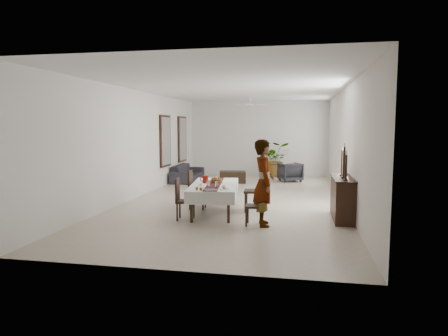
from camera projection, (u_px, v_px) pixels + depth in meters
floor at (237, 199)px, 11.78m from camera, size 6.00×12.00×0.00m
ceiling at (237, 89)px, 11.44m from camera, size 6.00×12.00×0.02m
wall_back at (258, 138)px, 17.47m from camera, size 6.00×0.02×3.20m
wall_front at (173, 163)px, 5.75m from camera, size 6.00×0.02×3.20m
wall_left at (140, 144)px, 12.17m from camera, size 0.02×12.00×3.20m
wall_right at (344, 145)px, 11.05m from camera, size 0.02×12.00×3.20m
dining_table_top at (214, 185)px, 9.84m from camera, size 1.21×2.35×0.05m
table_leg_fl at (191, 208)px, 8.84m from camera, size 0.07×0.07×0.66m
table_leg_fr at (229, 208)px, 8.79m from camera, size 0.07×0.07×0.66m
table_leg_bl at (203, 192)px, 10.96m from camera, size 0.07×0.07×0.66m
table_leg_br at (233, 192)px, 10.91m from camera, size 0.07×0.07×0.66m
tablecloth_top at (214, 184)px, 9.83m from camera, size 1.40×2.54×0.01m
tablecloth_drape_left at (192, 189)px, 9.88m from camera, size 0.31×2.40×0.28m
tablecloth_drape_right at (236, 190)px, 9.81m from camera, size 0.31×2.40×0.28m
tablecloth_drape_near at (209, 198)px, 8.65m from camera, size 1.10×0.15×0.28m
tablecloth_drape_far at (218, 183)px, 11.04m from camera, size 1.10×0.15×0.28m
table_runner at (214, 184)px, 9.83m from camera, size 0.61×2.36×0.00m
red_pitcher at (205, 179)px, 9.98m from camera, size 0.16×0.16×0.19m
pitcher_handle at (202, 179)px, 9.98m from camera, size 0.11×0.03×0.11m
wine_glass_near at (217, 184)px, 9.21m from camera, size 0.07×0.07×0.16m
wine_glass_mid at (208, 184)px, 9.32m from camera, size 0.07×0.07×0.16m
teacup_right at (224, 186)px, 9.25m from camera, size 0.08×0.08×0.06m
saucer_right at (224, 187)px, 9.26m from camera, size 0.14×0.14×0.01m
teacup_left at (201, 185)px, 9.52m from camera, size 0.08×0.08×0.06m
saucer_left at (201, 186)px, 9.52m from camera, size 0.14×0.14×0.01m
plate_near_right at (225, 189)px, 8.97m from camera, size 0.22×0.22×0.01m
bread_near_right at (225, 188)px, 8.97m from camera, size 0.08×0.08×0.08m
plate_near_left at (199, 188)px, 9.15m from camera, size 0.22×0.22×0.01m
plate_far_left at (205, 181)px, 10.36m from camera, size 0.22×0.22×0.01m
serving_tray at (210, 190)px, 8.85m from camera, size 0.34×0.34×0.02m
jam_jar_a at (201, 189)px, 8.84m from camera, size 0.06×0.06×0.07m
jam_jar_b at (197, 189)px, 8.90m from camera, size 0.06×0.06×0.07m
fruit_basket at (217, 181)px, 10.06m from camera, size 0.28×0.28×0.09m
fruit_red at (218, 178)px, 10.07m from camera, size 0.08×0.08×0.08m
fruit_green at (216, 178)px, 10.08m from camera, size 0.07×0.07×0.07m
fruit_yellow at (217, 178)px, 10.00m from camera, size 0.08×0.08×0.08m
chair_right_near_seat at (255, 206)px, 8.60m from camera, size 0.40×0.40×0.04m
chair_right_near_leg_fl at (261, 218)px, 8.44m from camera, size 0.04×0.04×0.39m
chair_right_near_leg_fr at (263, 215)px, 8.76m from camera, size 0.04×0.04×0.39m
chair_right_near_leg_bl at (246, 218)px, 8.50m from camera, size 0.04×0.04×0.39m
chair_right_near_leg_br at (248, 214)px, 8.81m from camera, size 0.04×0.04×0.39m
chair_right_near_back at (263, 194)px, 8.54m from camera, size 0.04×0.40×0.50m
chair_right_far_seat at (254, 191)px, 10.00m from camera, size 0.51×0.51×0.06m
chair_right_far_leg_fl at (261, 204)px, 9.80m from camera, size 0.05×0.05×0.48m
chair_right_far_leg_fr at (262, 201)px, 10.20m from camera, size 0.05×0.05×0.48m
chair_right_far_leg_bl at (245, 203)px, 9.86m from camera, size 0.05×0.05×0.48m
chair_right_far_leg_br at (247, 200)px, 10.25m from camera, size 0.05×0.05×0.48m
chair_right_far_back at (263, 178)px, 9.94m from camera, size 0.07×0.49×0.62m
chair_left_near_seat at (186, 201)px, 9.10m from camera, size 0.45×0.45×0.05m
chair_left_near_leg_fl at (180, 209)px, 9.30m from camera, size 0.04×0.04×0.40m
chair_left_near_leg_fr at (177, 213)px, 8.97m from camera, size 0.04×0.04×0.40m
chair_left_near_leg_bl at (194, 210)px, 9.27m from camera, size 0.04×0.04×0.40m
chair_left_near_leg_br at (192, 213)px, 8.95m from camera, size 0.04×0.04×0.40m
chair_left_near_back at (177, 189)px, 9.08m from camera, size 0.08×0.41×0.51m
chair_left_far_seat at (198, 192)px, 10.32m from camera, size 0.44×0.44×0.05m
chair_left_far_leg_fl at (192, 199)px, 10.54m from camera, size 0.04×0.04×0.42m
chair_left_far_leg_fr at (190, 202)px, 10.20m from camera, size 0.04×0.04×0.42m
chair_left_far_leg_bl at (205, 200)px, 10.49m from camera, size 0.04×0.04×0.42m
chair_left_far_leg_br at (203, 202)px, 10.15m from camera, size 0.04×0.04×0.42m
chair_left_far_back at (190, 181)px, 10.31m from camera, size 0.06×0.42×0.54m
woman at (264, 183)px, 8.52m from camera, size 0.58×0.76×1.86m
sideboard_body at (342, 199)px, 9.18m from camera, size 0.42×1.56×0.94m
sideboard_top at (343, 178)px, 9.13m from camera, size 0.46×1.62×0.03m
candlestick_near_base at (346, 180)px, 8.57m from camera, size 0.10×0.10×0.03m
candlestick_near_shaft at (346, 167)px, 8.54m from camera, size 0.05×0.05×0.52m
candlestick_near_candle at (346, 153)px, 8.51m from camera, size 0.04×0.04×0.08m
candlestick_mid_base at (344, 177)px, 8.97m from camera, size 0.10×0.10×0.03m
candlestick_mid_shaft at (344, 162)px, 8.94m from camera, size 0.05×0.05×0.68m
candlestick_mid_candle at (345, 145)px, 8.90m from camera, size 0.04×0.04×0.08m
candlestick_far_base at (342, 175)px, 9.38m from camera, size 0.10×0.10×0.03m
candlestick_far_shaft at (342, 162)px, 9.35m from camera, size 0.05×0.05×0.57m
candlestick_far_candle at (343, 149)px, 9.31m from camera, size 0.04×0.04×0.08m
sofa at (188, 173)px, 15.60m from camera, size 0.90×2.21×0.64m
armchair at (290, 172)px, 15.45m from camera, size 1.05×1.06×0.73m
coffee_table at (232, 177)px, 15.11m from camera, size 1.09×0.84×0.43m
potted_plant at (274, 159)px, 16.98m from camera, size 1.51×1.37×1.46m
mirror_frame_near at (165, 141)px, 14.31m from camera, size 0.06×1.05×1.85m
mirror_glass_near at (166, 141)px, 14.31m from camera, size 0.01×0.90×1.70m
mirror_frame_far at (182, 139)px, 16.36m from camera, size 0.06×1.05×1.85m
mirror_glass_far at (183, 139)px, 16.36m from camera, size 0.01×0.90×1.70m
fan_rod at (250, 99)px, 14.39m from camera, size 0.04×0.04×0.20m
fan_hub at (250, 105)px, 14.41m from camera, size 0.16×0.16×0.08m
fan_blade_n at (251, 105)px, 14.75m from camera, size 0.10×0.55×0.01m
fan_blade_s at (249, 104)px, 14.06m from camera, size 0.10×0.55×0.01m
fan_blade_e at (260, 105)px, 14.34m from camera, size 0.55×0.10×0.01m
fan_blade_w at (241, 105)px, 14.47m from camera, size 0.55×0.10×0.01m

